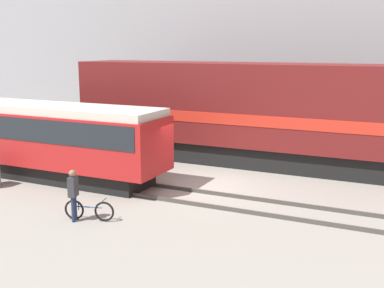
% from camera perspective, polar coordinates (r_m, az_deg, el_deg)
% --- Properties ---
extents(ground_plane, '(120.00, 120.00, 0.00)m').
position_cam_1_polar(ground_plane, '(19.01, 1.44, -5.14)').
color(ground_plane, gray).
extents(track_near, '(60.00, 1.51, 0.14)m').
position_cam_1_polar(track_near, '(17.70, -0.52, -6.17)').
color(track_near, '#47423D').
rests_on(track_near, ground).
extents(track_far, '(60.00, 1.51, 0.14)m').
position_cam_1_polar(track_far, '(23.02, 5.96, -2.05)').
color(track_far, '#47423D').
rests_on(track_far, ground).
extents(building_backdrop, '(49.63, 6.00, 12.13)m').
position_cam_1_polar(building_backdrop, '(30.47, 11.61, 12.47)').
color(building_backdrop, '#99999E').
rests_on(building_backdrop, ground).
extents(freight_locomotive, '(19.01, 3.04, 5.29)m').
position_cam_1_polar(freight_locomotive, '(22.17, 9.48, 3.64)').
color(freight_locomotive, black).
rests_on(freight_locomotive, ground).
extents(streetcar, '(11.48, 2.54, 3.10)m').
position_cam_1_polar(streetcar, '(21.17, -17.71, 0.98)').
color(streetcar, black).
rests_on(streetcar, ground).
extents(bicycle, '(1.62, 0.59, 0.71)m').
position_cam_1_polar(bicycle, '(15.75, -12.09, -7.71)').
color(bicycle, black).
rests_on(bicycle, ground).
extents(person, '(0.31, 0.40, 1.68)m').
position_cam_1_polar(person, '(15.59, -13.90, -5.35)').
color(person, '#232D4C').
rests_on(person, ground).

